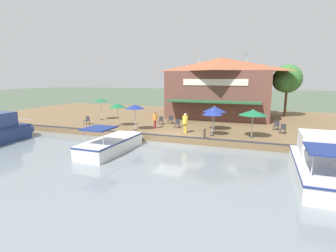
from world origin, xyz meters
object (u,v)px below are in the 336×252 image
(patio_umbrella_near_quay_edge, at_px, (213,113))
(patio_umbrella_back_row, at_px, (253,113))
(person_near_entrance, at_px, (155,118))
(cafe_chair_far_corner_seat, at_px, (170,119))
(person_mid_patio, at_px, (185,121))
(motorboat_mid_row, at_px, (116,143))
(cafe_chair_back_row_seat, at_px, (161,120))
(cafe_chair_mid_patio, at_px, (276,125))
(cafe_chair_beside_entrance, at_px, (177,123))
(tree_downstream_bank, at_px, (286,80))
(waterfront_restaurant, at_px, (221,87))
(tree_upstream_bank, at_px, (203,78))
(cafe_chair_facing_river, at_px, (87,120))
(patio_umbrella_far_corner, at_px, (101,100))
(mooring_post, at_px, (204,134))
(patio_umbrella_by_entrance, at_px, (214,109))
(patio_umbrella_mid_patio_right, at_px, (118,105))
(cafe_chair_under_first_umbrella, at_px, (283,128))
(patio_umbrella_mid_patio_left, at_px, (135,107))
(motorboat_second_along, at_px, (322,162))

(patio_umbrella_near_quay_edge, bearing_deg, patio_umbrella_back_row, 98.47)
(person_near_entrance, bearing_deg, cafe_chair_far_corner_seat, 170.68)
(cafe_chair_far_corner_seat, bearing_deg, person_near_entrance, -9.32)
(person_mid_patio, bearing_deg, motorboat_mid_row, -36.41)
(cafe_chair_far_corner_seat, bearing_deg, cafe_chair_back_row_seat, -41.66)
(cafe_chair_mid_patio, bearing_deg, patio_umbrella_near_quay_edge, -48.90)
(cafe_chair_beside_entrance, height_order, tree_downstream_bank, tree_downstream_bank)
(waterfront_restaurant, height_order, cafe_chair_far_corner_seat, waterfront_restaurant)
(waterfront_restaurant, xyz_separation_m, tree_upstream_bank, (-4.77, -3.39, 1.03))
(cafe_chair_facing_river, distance_m, person_near_entrance, 7.63)
(patio_umbrella_far_corner, relative_size, cafe_chair_mid_patio, 2.96)
(cafe_chair_mid_patio, distance_m, person_near_entrance, 11.52)
(patio_umbrella_near_quay_edge, relative_size, person_near_entrance, 1.36)
(patio_umbrella_far_corner, bearing_deg, motorboat_mid_row, 38.78)
(motorboat_mid_row, bearing_deg, tree_upstream_bank, 175.44)
(patio_umbrella_back_row, distance_m, mooring_post, 4.32)
(patio_umbrella_by_entrance, bearing_deg, motorboat_mid_row, -38.26)
(mooring_post, bearing_deg, cafe_chair_far_corner_seat, -139.29)
(motorboat_mid_row, distance_m, mooring_post, 7.09)
(patio_umbrella_by_entrance, relative_size, mooring_post, 2.99)
(patio_umbrella_mid_patio_right, bearing_deg, waterfront_restaurant, 141.28)
(patio_umbrella_by_entrance, height_order, person_mid_patio, patio_umbrella_by_entrance)
(waterfront_restaurant, distance_m, tree_downstream_bank, 8.08)
(cafe_chair_mid_patio, bearing_deg, cafe_chair_beside_entrance, -77.10)
(cafe_chair_under_first_umbrella, xyz_separation_m, motorboat_mid_row, (8.01, -12.06, -0.45))
(person_near_entrance, xyz_separation_m, tree_upstream_bank, (-15.41, 1.22, 3.74))
(person_near_entrance, relative_size, tree_downstream_bank, 0.25)
(patio_umbrella_back_row, relative_size, patio_umbrella_by_entrance, 1.02)
(patio_umbrella_near_quay_edge, bearing_deg, tree_downstream_bank, 155.59)
(cafe_chair_back_row_seat, xyz_separation_m, tree_downstream_bank, (-10.66, 12.59, 4.17))
(patio_umbrella_by_entrance, relative_size, cafe_chair_back_row_seat, 2.68)
(person_mid_patio, bearing_deg, patio_umbrella_by_entrance, 137.95)
(cafe_chair_beside_entrance, xyz_separation_m, tree_upstream_bank, (-14.34, -0.71, 4.29))
(patio_umbrella_mid_patio_left, relative_size, tree_upstream_bank, 0.37)
(motorboat_mid_row, bearing_deg, patio_umbrella_mid_patio_left, -170.03)
(patio_umbrella_near_quay_edge, distance_m, tree_upstream_bank, 17.66)
(motorboat_second_along, bearing_deg, person_mid_patio, -121.56)
(motorboat_mid_row, bearing_deg, cafe_chair_under_first_umbrella, 123.60)
(cafe_chair_back_row_seat, xyz_separation_m, person_near_entrance, (2.22, 0.27, 0.55))
(waterfront_restaurant, xyz_separation_m, cafe_chair_beside_entrance, (9.57, -2.67, -3.25))
(waterfront_restaurant, distance_m, patio_umbrella_near_quay_edge, 12.24)
(motorboat_second_along, bearing_deg, person_near_entrance, -118.54)
(motorboat_second_along, bearing_deg, patio_umbrella_far_corner, -115.33)
(patio_umbrella_far_corner, distance_m, cafe_chair_back_row_seat, 7.99)
(waterfront_restaurant, distance_m, patio_umbrella_back_row, 12.50)
(patio_umbrella_far_corner, bearing_deg, patio_umbrella_mid_patio_right, 52.99)
(cafe_chair_back_row_seat, bearing_deg, cafe_chair_under_first_umbrella, 86.76)
(person_mid_patio, distance_m, mooring_post, 2.64)
(cafe_chair_far_corner_seat, height_order, person_near_entrance, person_near_entrance)
(mooring_post, bearing_deg, patio_umbrella_mid_patio_left, -100.04)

